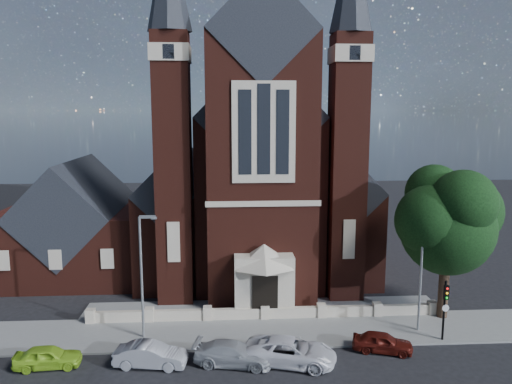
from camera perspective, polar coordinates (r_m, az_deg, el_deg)
ground at (r=44.01m, az=0.15°, el=-9.93°), size 120.00×120.00×0.00m
pavement_strip at (r=34.29m, az=1.29°, el=-15.70°), size 60.00×5.00×0.12m
forecourt_paving at (r=37.94m, az=0.78°, el=-13.16°), size 26.00×3.00×0.14m
forecourt_wall at (r=36.11m, az=1.02°, el=-14.36°), size 24.00×0.40×0.90m
church at (r=49.88m, az=-0.42°, el=2.03°), size 20.01×34.90×29.20m
parish_hall at (r=47.61m, az=-19.74°, el=-3.98°), size 12.00×12.20×10.24m
street_tree at (r=36.38m, az=21.39°, el=-3.30°), size 6.40×6.60×10.70m
street_lamp_left at (r=32.47m, az=-12.82°, el=-8.68°), size 1.16×0.22×8.09m
street_lamp_right at (r=34.46m, az=18.52°, el=-7.88°), size 1.16×0.22×8.09m
traffic_signal at (r=34.09m, az=20.79°, el=-11.78°), size 0.28×0.42×4.00m
car_lime_van at (r=32.16m, az=-22.69°, el=-16.99°), size 3.82×1.80×1.26m
car_silver_a at (r=30.57m, az=-11.95°, el=-17.77°), size 4.29×1.97×1.36m
car_silver_b at (r=30.17m, az=-2.60°, el=-17.98°), size 4.86×2.75×1.33m
car_white_suv at (r=30.30m, az=3.96°, el=-17.71°), size 5.79×3.83×1.48m
car_dark_red at (r=32.48m, az=14.25°, el=-16.30°), size 3.85×2.40×1.22m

